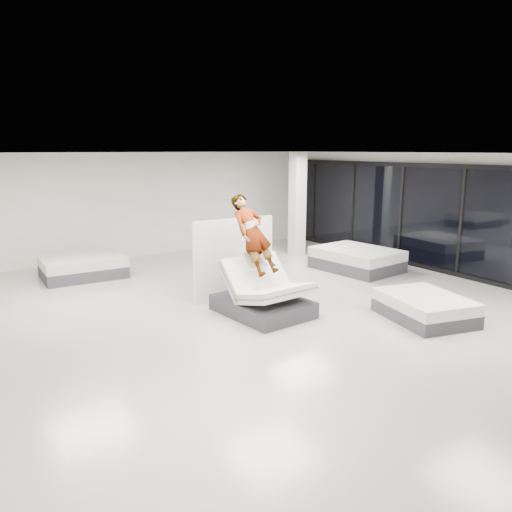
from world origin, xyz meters
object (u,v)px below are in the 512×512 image
at_px(hero_bed, 264,297).
at_px(column, 297,204).
at_px(remote, 273,264).
at_px(flat_bed_right_far, 357,259).
at_px(person, 253,251).
at_px(flat_bed_right_near, 425,308).
at_px(divider_panel, 234,258).
at_px(flat_bed_left_far, 83,267).

height_order(hero_bed, column, column).
xyz_separation_m(remote, flat_bed_right_far, (4.04, 1.77, -0.73)).
distance_m(person, flat_bed_right_far, 4.63).
distance_m(flat_bed_right_far, flat_bed_right_near, 4.14).
bearing_deg(flat_bed_right_far, person, -161.37).
xyz_separation_m(remote, flat_bed_right_near, (2.28, -1.97, -0.79)).
bearing_deg(column, person, -135.96).
bearing_deg(hero_bed, divider_panel, 85.83).
relative_size(person, flat_bed_right_near, 0.89).
relative_size(hero_bed, column, 0.62).
distance_m(person, column, 5.77).
distance_m(remote, column, 5.84).
height_order(flat_bed_right_far, flat_bed_left_far, flat_bed_right_far).
bearing_deg(column, flat_bed_left_far, 173.70).
distance_m(divider_panel, flat_bed_right_near, 4.15).
height_order(remote, column, column).
bearing_deg(hero_bed, column, 46.57).
xyz_separation_m(hero_bed, column, (4.10, 4.34, 1.23)).
xyz_separation_m(flat_bed_right_far, flat_bed_right_near, (-1.76, -3.74, -0.06)).
height_order(person, divider_panel, person).
height_order(hero_bed, remote, hero_bed).
distance_m(person, divider_panel, 1.09).
bearing_deg(flat_bed_left_far, hero_bed, -65.16).
height_order(person, remote, person).
distance_m(remote, flat_bed_right_far, 4.47).
distance_m(flat_bed_left_far, column, 6.61).
bearing_deg(flat_bed_left_far, remote, -63.10).
height_order(divider_panel, flat_bed_right_far, divider_panel).
bearing_deg(person, hero_bed, -90.00).
bearing_deg(divider_panel, hero_bed, -93.94).
xyz_separation_m(person, flat_bed_right_near, (2.53, -2.30, -1.01)).
relative_size(person, column, 0.56).
bearing_deg(flat_bed_right_near, flat_bed_right_far, 64.81).
bearing_deg(divider_panel, flat_bed_right_near, -53.84).
bearing_deg(person, divider_panel, 76.89).
height_order(hero_bed, person, person).
relative_size(remote, flat_bed_left_far, 0.07).
distance_m(flat_bed_right_near, flat_bed_left_far, 8.51).
relative_size(divider_panel, flat_bed_left_far, 0.97).
bearing_deg(column, hero_bed, -133.43).
relative_size(flat_bed_right_far, flat_bed_left_far, 1.16).
distance_m(hero_bed, remote, 0.69).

